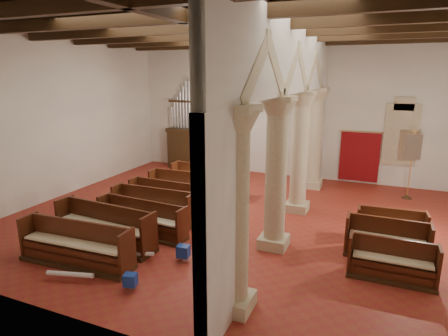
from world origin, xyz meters
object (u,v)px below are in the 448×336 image
Objects in this scene: pipe_organ at (189,141)px; lectern at (229,161)px; aisle_pew_0 at (391,266)px; processional_banner at (409,177)px; nave_pew_0 at (76,251)px.

pipe_organ is 3.33× the size of lectern.
pipe_organ reaches higher than lectern.
pipe_organ reaches higher than aisle_pew_0.
lectern is 10.34m from aisle_pew_0.
nave_pew_0 is at bearing -150.20° from processional_banner.
nave_pew_0 is at bearing -162.77° from aisle_pew_0.
pipe_organ is at bearing -161.49° from lectern.
nave_pew_0 is at bearing -78.17° from pipe_organ.
aisle_pew_0 is (7.04, -7.57, -0.23)m from lectern.
aisle_pew_0 is at bearing -28.23° from lectern.
processional_banner is 6.60m from aisle_pew_0.
pipe_organ is 2.31× the size of aisle_pew_0.
processional_banner is 1.39× the size of aisle_pew_0.
pipe_organ is at bearing 155.54° from processional_banner.
pipe_organ is 11.99m from aisle_pew_0.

